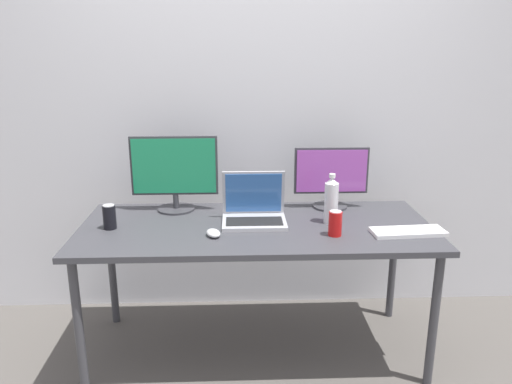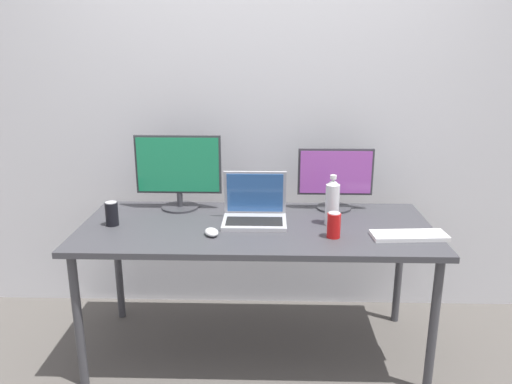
% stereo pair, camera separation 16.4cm
% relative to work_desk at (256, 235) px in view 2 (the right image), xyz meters
% --- Properties ---
extents(ground_plane, '(16.00, 16.00, 0.00)m').
position_rel_work_desk_xyz_m(ground_plane, '(0.00, 0.00, -0.68)').
color(ground_plane, '#5B5651').
extents(wall_back, '(7.00, 0.08, 2.60)m').
position_rel_work_desk_xyz_m(wall_back, '(0.00, 0.59, 0.62)').
color(wall_back, silver).
rests_on(wall_back, ground).
extents(work_desk, '(1.83, 0.78, 0.74)m').
position_rel_work_desk_xyz_m(work_desk, '(0.00, 0.00, 0.00)').
color(work_desk, '#424247').
rests_on(work_desk, ground).
extents(monitor_left, '(0.48, 0.21, 0.42)m').
position_rel_work_desk_xyz_m(monitor_left, '(-0.44, 0.27, 0.28)').
color(monitor_left, '#38383D').
rests_on(monitor_left, work_desk).
extents(monitor_center, '(0.42, 0.20, 0.35)m').
position_rel_work_desk_xyz_m(monitor_center, '(0.44, 0.28, 0.24)').
color(monitor_center, '#38383D').
rests_on(monitor_center, work_desk).
extents(laptop_silver, '(0.33, 0.25, 0.26)m').
position_rel_work_desk_xyz_m(laptop_silver, '(-0.01, 0.06, 0.12)').
color(laptop_silver, '#B7B7BC').
rests_on(laptop_silver, work_desk).
extents(keyboard_main, '(0.37, 0.16, 0.02)m').
position_rel_work_desk_xyz_m(keyboard_main, '(0.75, -0.15, 0.07)').
color(keyboard_main, white).
rests_on(keyboard_main, work_desk).
extents(mouse_by_keyboard, '(0.09, 0.12, 0.03)m').
position_rel_work_desk_xyz_m(mouse_by_keyboard, '(-0.21, -0.15, 0.07)').
color(mouse_by_keyboard, silver).
rests_on(mouse_by_keyboard, work_desk).
extents(water_bottle, '(0.07, 0.07, 0.27)m').
position_rel_work_desk_xyz_m(water_bottle, '(0.39, 0.02, 0.18)').
color(water_bottle, silver).
rests_on(water_bottle, work_desk).
extents(soda_can_near_keyboard, '(0.07, 0.07, 0.13)m').
position_rel_work_desk_xyz_m(soda_can_near_keyboard, '(-0.75, -0.02, 0.12)').
color(soda_can_near_keyboard, black).
rests_on(soda_can_near_keyboard, work_desk).
extents(soda_can_by_laptop, '(0.07, 0.07, 0.13)m').
position_rel_work_desk_xyz_m(soda_can_by_laptop, '(0.38, -0.16, 0.12)').
color(soda_can_by_laptop, red).
rests_on(soda_can_by_laptop, work_desk).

